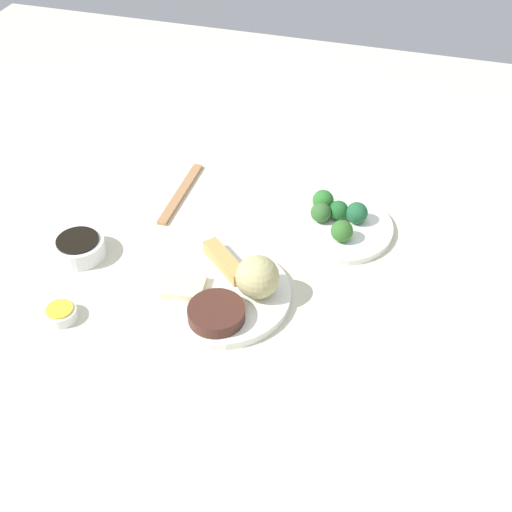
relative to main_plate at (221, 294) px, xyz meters
name	(u,v)px	position (x,y,z in m)	size (l,w,h in m)	color
tabletop	(209,282)	(-0.04, 0.04, -0.02)	(2.20, 2.20, 0.02)	beige
main_plate	(221,294)	(0.00, 0.00, 0.00)	(0.25, 0.25, 0.02)	white
rice_scoop	(257,277)	(0.06, 0.01, 0.05)	(0.08, 0.08, 0.08)	tan
spring_roll	(225,261)	(-0.01, 0.06, 0.02)	(0.12, 0.03, 0.03)	tan
crab_rangoon_wonton	(184,286)	(-0.06, -0.01, 0.02)	(0.07, 0.06, 0.01)	beige
stir_fry_heap	(216,313)	(0.01, -0.06, 0.02)	(0.10, 0.10, 0.02)	#47241C
broccoli_plate	(337,227)	(0.16, 0.25, 0.00)	(0.23, 0.23, 0.01)	white
broccoli_floret_0	(321,212)	(0.13, 0.25, 0.03)	(0.04, 0.04, 0.04)	#34642C
broccoli_floret_1	(357,213)	(0.20, 0.27, 0.03)	(0.04, 0.04, 0.04)	#205E36
broccoli_floret_2	(323,200)	(0.12, 0.29, 0.03)	(0.04, 0.04, 0.04)	#2C722B
broccoli_floret_3	(339,210)	(0.16, 0.27, 0.03)	(0.04, 0.04, 0.04)	#205F2A
broccoli_floret_4	(342,231)	(0.18, 0.21, 0.03)	(0.04, 0.04, 0.04)	#316928
soy_sauce_bowl	(79,248)	(-0.30, 0.03, 0.01)	(0.10, 0.10, 0.04)	white
soy_sauce_bowl_liquid	(77,240)	(-0.30, 0.03, 0.03)	(0.08, 0.08, 0.00)	black
sauce_ramekin_hot_mustard	(61,314)	(-0.25, -0.13, 0.00)	(0.06, 0.06, 0.02)	white
sauce_ramekin_hot_mustard_liquid	(59,309)	(-0.25, -0.13, 0.01)	(0.05, 0.05, 0.00)	yellow
chopsticks_pair	(181,193)	(-0.19, 0.27, 0.00)	(0.22, 0.02, 0.01)	#AF7A4E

